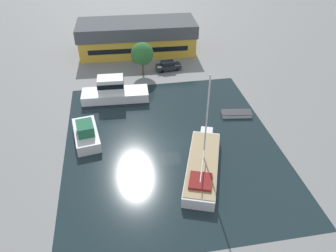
{
  "coord_description": "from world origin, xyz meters",
  "views": [
    {
      "loc": [
        -5.69,
        -31.09,
        25.65
      ],
      "look_at": [
        0.0,
        2.3,
        1.0
      ],
      "focal_mm": 35.0,
      "sensor_mm": 36.0,
      "label": 1
    }
  ],
  "objects": [
    {
      "name": "motor_cruiser",
      "position": [
        -6.52,
        11.46,
        1.37
      ],
      "size": [
        9.94,
        3.92,
        3.8
      ],
      "rotation": [
        0.0,
        0.0,
        1.52
      ],
      "color": "white",
      "rests_on": "water_canal"
    },
    {
      "name": "small_dinghy",
      "position": [
        10.04,
        4.54,
        0.29
      ],
      "size": [
        4.34,
        2.17,
        0.57
      ],
      "rotation": [
        0.0,
        0.0,
        4.57
      ],
      "color": "silver",
      "rests_on": "water_canal"
    },
    {
      "name": "cabin_boat",
      "position": [
        -10.31,
        2.47,
        0.97
      ],
      "size": [
        3.72,
        6.72,
        2.66
      ],
      "rotation": [
        0.0,
        0.0,
        0.15
      ],
      "color": "white",
      "rests_on": "water_canal"
    },
    {
      "name": "sailboat_moored",
      "position": [
        2.61,
        -5.32,
        0.74
      ],
      "size": [
        6.76,
        12.43,
        11.6
      ],
      "rotation": [
        0.0,
        0.0,
        -0.34
      ],
      "color": "silver",
      "rests_on": "water_canal"
    },
    {
      "name": "warehouse_building",
      "position": [
        -1.4,
        28.75,
        2.97
      ],
      "size": [
        22.15,
        9.17,
        5.87
      ],
      "rotation": [
        0.0,
        0.0,
        -0.04
      ],
      "color": "gold",
      "rests_on": "ground"
    },
    {
      "name": "water_canal",
      "position": [
        0.0,
        0.0,
        0.0
      ],
      "size": [
        25.82,
        30.69,
        0.01
      ],
      "primitive_type": "cube",
      "color": "#19282D",
      "rests_on": "ground"
    },
    {
      "name": "ground_plane",
      "position": [
        0.0,
        0.0,
        0.0
      ],
      "size": [
        440.0,
        440.0,
        0.0
      ],
      "primitive_type": "plane",
      "color": "gray"
    },
    {
      "name": "quay_tree_near_building",
      "position": [
        -1.43,
        19.02,
        3.78
      ],
      "size": [
        3.71,
        3.71,
        5.65
      ],
      "color": "brown",
      "rests_on": "ground"
    },
    {
      "name": "parked_car",
      "position": [
        3.06,
        19.98,
        0.81
      ],
      "size": [
        4.38,
        2.16,
        1.61
      ],
      "rotation": [
        0.0,
        0.0,
        4.82
      ],
      "color": "#1E2328",
      "rests_on": "ground"
    }
  ]
}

